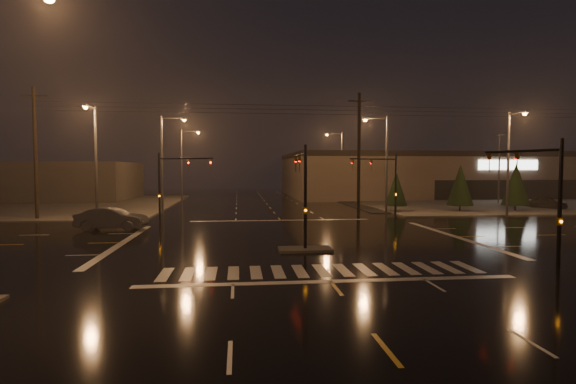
% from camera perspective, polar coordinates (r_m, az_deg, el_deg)
% --- Properties ---
extents(ground, '(140.00, 140.00, 0.00)m').
position_cam_1_polar(ground, '(29.59, 1.05, -6.06)').
color(ground, black).
rests_on(ground, ground).
extents(sidewalk_ne, '(36.00, 36.00, 0.12)m').
position_cam_1_polar(sidewalk_ne, '(68.12, 23.39, -1.12)').
color(sidewalk_ne, '#45423D').
rests_on(sidewalk_ne, ground).
extents(sidewalk_nw, '(36.00, 36.00, 0.12)m').
position_cam_1_polar(sidewalk_nw, '(64.71, -30.26, -1.49)').
color(sidewalk_nw, '#45423D').
rests_on(sidewalk_nw, ground).
extents(median_island, '(3.00, 1.60, 0.15)m').
position_cam_1_polar(median_island, '(25.67, 2.21, -7.29)').
color(median_island, '#45423D').
rests_on(median_island, ground).
extents(crosswalk, '(15.00, 2.60, 0.01)m').
position_cam_1_polar(crosswalk, '(20.86, 4.29, -9.90)').
color(crosswalk, beige).
rests_on(crosswalk, ground).
extents(stop_bar_near, '(16.00, 0.50, 0.01)m').
position_cam_1_polar(stop_bar_near, '(18.95, 5.43, -11.23)').
color(stop_bar_near, beige).
rests_on(stop_bar_near, ground).
extents(stop_bar_far, '(16.00, 0.50, 0.01)m').
position_cam_1_polar(stop_bar_far, '(40.42, -0.96, -3.61)').
color(stop_bar_far, beige).
rests_on(stop_bar_far, ground).
extents(parking_lot, '(50.00, 24.00, 0.08)m').
position_cam_1_polar(parking_lot, '(69.07, 27.82, -1.18)').
color(parking_lot, black).
rests_on(parking_lot, ground).
extents(retail_building, '(60.20, 28.30, 7.20)m').
position_cam_1_polar(retail_building, '(84.40, 21.01, 2.24)').
color(retail_building, brown).
rests_on(retail_building, ground).
extents(commercial_block, '(30.00, 18.00, 5.60)m').
position_cam_1_polar(commercial_block, '(77.57, -30.10, 1.22)').
color(commercial_block, '#3E3A36').
rests_on(commercial_block, ground).
extents(signal_mast_median, '(0.25, 4.59, 6.00)m').
position_cam_1_polar(signal_mast_median, '(26.19, 1.92, 1.01)').
color(signal_mast_median, black).
rests_on(signal_mast_median, ground).
extents(signal_mast_ne, '(4.84, 1.86, 6.00)m').
position_cam_1_polar(signal_mast_ne, '(41.31, 12.39, 1.73)').
color(signal_mast_ne, black).
rests_on(signal_mast_ne, ground).
extents(signal_mast_nw, '(4.84, 1.86, 6.00)m').
position_cam_1_polar(signal_mast_nw, '(39.54, -14.69, 1.64)').
color(signal_mast_nw, black).
rests_on(signal_mast_nw, ground).
extents(signal_mast_se, '(1.55, 3.87, 6.00)m').
position_cam_1_polar(signal_mast_se, '(23.80, 29.67, 0.32)').
color(signal_mast_se, black).
rests_on(signal_mast_se, ground).
extents(streetlight_1, '(2.77, 0.32, 10.00)m').
position_cam_1_polar(streetlight_1, '(47.57, -15.36, 4.27)').
color(streetlight_1, '#38383A').
rests_on(streetlight_1, ground).
extents(streetlight_2, '(2.77, 0.32, 10.00)m').
position_cam_1_polar(streetlight_2, '(63.42, -13.10, 3.95)').
color(streetlight_2, '#38383A').
rests_on(streetlight_2, ground).
extents(streetlight_3, '(2.77, 0.32, 10.00)m').
position_cam_1_polar(streetlight_3, '(47.41, 12.07, 4.32)').
color(streetlight_3, '#38383A').
rests_on(streetlight_3, ground).
extents(streetlight_4, '(2.77, 0.32, 10.00)m').
position_cam_1_polar(streetlight_4, '(66.69, 6.62, 3.96)').
color(streetlight_4, '#38383A').
rests_on(streetlight_4, ground).
extents(streetlight_5, '(0.32, 2.77, 10.00)m').
position_cam_1_polar(streetlight_5, '(42.00, -23.35, 4.31)').
color(streetlight_5, '#38383A').
rests_on(streetlight_5, ground).
extents(streetlight_6, '(0.32, 2.77, 10.00)m').
position_cam_1_polar(streetlight_6, '(47.73, 26.39, 4.06)').
color(streetlight_6, '#38383A').
rests_on(streetlight_6, ground).
extents(utility_pole_0, '(2.20, 0.32, 12.00)m').
position_cam_1_polar(utility_pole_0, '(46.71, -29.42, 4.42)').
color(utility_pole_0, black).
rests_on(utility_pole_0, ground).
extents(utility_pole_1, '(2.20, 0.32, 12.00)m').
position_cam_1_polar(utility_pole_1, '(44.58, 8.99, 4.85)').
color(utility_pole_1, black).
rests_on(utility_pole_1, ground).
extents(conifer_0, '(2.34, 2.34, 4.36)m').
position_cam_1_polar(conifer_0, '(49.29, 13.58, 0.44)').
color(conifer_0, black).
rests_on(conifer_0, ground).
extents(conifer_1, '(2.80, 2.80, 5.07)m').
position_cam_1_polar(conifer_1, '(51.60, 21.02, 0.83)').
color(conifer_1, black).
rests_on(conifer_1, ground).
extents(conifer_2, '(2.91, 2.91, 5.25)m').
position_cam_1_polar(conifer_2, '(54.42, 26.97, 0.90)').
color(conifer_2, black).
rests_on(conifer_2, ground).
extents(car_parked, '(3.67, 4.47, 1.43)m').
position_cam_1_polar(car_parked, '(59.81, 30.00, -1.18)').
color(car_parked, black).
rests_on(car_parked, ground).
extents(car_crossing, '(5.38, 2.37, 1.72)m').
position_cam_1_polar(car_crossing, '(36.61, -21.45, -3.17)').
color(car_crossing, '#53555A').
rests_on(car_crossing, ground).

